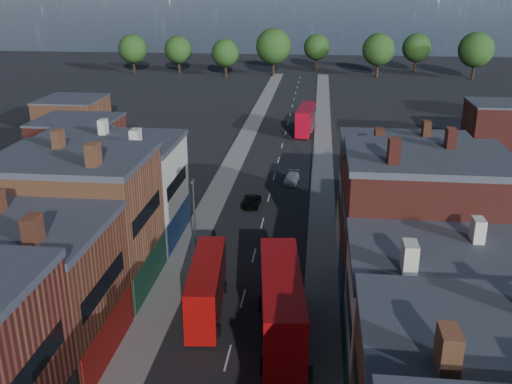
% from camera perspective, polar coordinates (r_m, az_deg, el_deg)
% --- Properties ---
extents(pavement_west, '(3.00, 200.00, 0.12)m').
position_cam_1_polar(pavement_west, '(72.19, -3.71, 0.25)').
color(pavement_west, gray).
rests_on(pavement_west, ground).
extents(pavement_east, '(3.00, 200.00, 0.12)m').
position_cam_1_polar(pavement_east, '(71.16, 6.66, -0.15)').
color(pavement_east, gray).
rests_on(pavement_east, ground).
extents(lamp_post_2, '(0.25, 0.70, 8.12)m').
position_cam_1_polar(lamp_post_2, '(51.98, -6.18, -2.40)').
color(lamp_post_2, slate).
rests_on(lamp_post_2, ground).
extents(lamp_post_3, '(0.25, 0.70, 8.12)m').
position_cam_1_polar(lamp_post_3, '(79.35, 5.86, 5.52)').
color(lamp_post_3, slate).
rests_on(lamp_post_3, ground).
extents(bus_0, '(3.20, 10.17, 4.32)m').
position_cam_1_polar(bus_0, '(45.13, -4.95, -9.37)').
color(bus_0, '#B00C0A').
rests_on(bus_0, ground).
extents(bus_1, '(4.20, 12.52, 5.30)m').
position_cam_1_polar(bus_1, '(41.63, 2.53, -11.20)').
color(bus_1, red).
rests_on(bus_1, ground).
extents(bus_2, '(3.41, 10.94, 4.65)m').
position_cam_1_polar(bus_2, '(99.90, 5.01, 7.27)').
color(bus_2, '#A10718').
rests_on(bus_2, ground).
extents(car_2, '(2.03, 4.13, 1.13)m').
position_cam_1_polar(car_2, '(66.58, -0.45, -0.98)').
color(car_2, black).
rests_on(car_2, ground).
extents(car_3, '(2.16, 4.35, 1.21)m').
position_cam_1_polar(car_3, '(74.75, 3.59, 1.40)').
color(car_3, silver).
rests_on(car_3, ground).
extents(ped_3, '(0.63, 1.17, 1.90)m').
position_cam_1_polar(ped_3, '(37.98, 5.43, -18.02)').
color(ped_3, '#544E48').
rests_on(ped_3, pavement_east).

